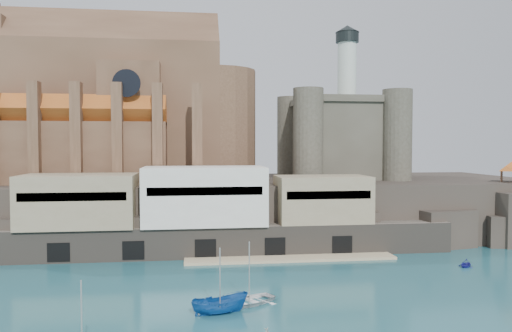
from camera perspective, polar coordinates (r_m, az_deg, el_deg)
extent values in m
plane|color=#1B4E59|center=(54.77, 5.69, -14.87)|extent=(300.00, 300.00, 0.00)
cube|color=black|center=(92.39, 0.08, -4.58)|extent=(100.00, 34.00, 10.00)
cube|color=black|center=(79.99, -26.54, -7.38)|extent=(9.00, 5.00, 6.00)
cube|color=black|center=(76.28, -15.01, -7.68)|extent=(9.00, 5.00, 6.00)
cube|color=black|center=(75.91, -2.07, -7.64)|extent=(9.00, 5.00, 6.00)
cube|color=black|center=(79.28, 10.36, -7.25)|extent=(9.00, 5.00, 6.00)
cube|color=black|center=(85.47, 20.70, -6.66)|extent=(9.00, 5.00, 6.00)
cube|color=#5E554B|center=(74.86, -4.31, -8.38)|extent=(70.00, 6.00, 4.50)
cube|color=tan|center=(72.13, 3.98, -10.49)|extent=(30.00, 4.00, 0.40)
cube|color=black|center=(74.29, -21.61, -9.14)|extent=(3.00, 0.40, 2.60)
cube|color=black|center=(72.50, -13.83, -9.32)|extent=(3.00, 0.40, 2.60)
cube|color=black|center=(72.06, -5.79, -9.33)|extent=(3.00, 0.40, 2.60)
cube|color=black|center=(73.01, 2.18, -9.17)|extent=(3.00, 0.40, 2.60)
cube|color=black|center=(75.28, 9.80, -8.85)|extent=(3.00, 0.40, 2.60)
cube|color=gray|center=(76.58, -19.52, -3.73)|extent=(16.00, 9.00, 7.50)
cube|color=silver|center=(74.83, -5.90, -3.36)|extent=(18.00, 9.00, 8.50)
cube|color=gray|center=(77.48, 7.56, -3.72)|extent=(14.00, 8.00, 7.00)
cube|color=brown|center=(94.17, -16.06, 5.82)|extent=(38.00, 14.00, 24.00)
cube|color=brown|center=(95.65, -16.14, 13.01)|extent=(38.00, 13.01, 13.01)
cylinder|color=brown|center=(93.13, -4.37, 4.71)|extent=(14.00, 14.00, 20.00)
cube|color=brown|center=(93.55, -13.61, 4.64)|extent=(10.00, 20.00, 20.00)
cube|color=brown|center=(85.39, -19.62, 1.43)|extent=(28.00, 5.00, 10.00)
cube|color=brown|center=(104.03, -17.40, 1.61)|extent=(28.00, 5.00, 10.00)
cube|color=#AB521D|center=(85.54, -19.69, 5.86)|extent=(28.00, 5.66, 5.66)
cube|color=#AB521D|center=(104.16, -17.45, 5.25)|extent=(28.00, 5.66, 5.66)
cube|color=brown|center=(98.96, -27.09, 6.64)|extent=(4.00, 10.00, 28.00)
cylinder|color=black|center=(82.09, -14.58, 9.15)|extent=(4.40, 0.30, 4.40)
cube|color=brown|center=(83.93, -23.97, 3.40)|extent=(1.60, 2.20, 16.00)
cube|color=brown|center=(82.38, -19.82, 3.48)|extent=(1.60, 2.20, 16.00)
cube|color=brown|center=(81.27, -15.54, 3.56)|extent=(1.60, 2.20, 16.00)
cube|color=brown|center=(80.62, -11.17, 3.61)|extent=(1.60, 2.20, 16.00)
cube|color=brown|center=(80.45, -6.75, 3.64)|extent=(1.60, 2.20, 16.00)
cube|color=#413E33|center=(96.06, 9.52, 2.83)|extent=(16.00, 16.00, 14.00)
cube|color=#413E33|center=(96.40, 9.55, 7.23)|extent=(17.00, 17.00, 1.20)
cylinder|color=#413E33|center=(86.26, 5.97, 3.56)|extent=(5.20, 5.20, 16.00)
cylinder|color=#413E33|center=(91.29, 15.81, 3.42)|extent=(5.20, 5.20, 16.00)
cylinder|color=#413E33|center=(101.90, 3.90, 3.39)|extent=(5.20, 5.20, 16.00)
cylinder|color=#413E33|center=(106.18, 12.41, 3.30)|extent=(5.20, 5.20, 16.00)
cylinder|color=silver|center=(99.51, 10.35, 10.32)|extent=(3.60, 3.60, 12.00)
cylinder|color=black|center=(100.72, 10.39, 14.26)|extent=(4.40, 4.40, 2.00)
cone|color=black|center=(101.06, 10.39, 15.15)|extent=(4.60, 4.60, 1.40)
cube|color=black|center=(90.23, 26.50, -6.61)|extent=(6.00, 5.00, 5.00)
cylinder|color=brown|center=(94.52, 26.24, -1.45)|extent=(0.36, 0.36, 3.20)
imported|color=#154C97|center=(50.28, -4.13, -16.46)|extent=(2.63, 2.59, 5.69)
imported|color=white|center=(53.08, -0.77, -15.43)|extent=(3.26, 4.16, 5.83)
imported|color=navy|center=(73.48, 22.85, -10.56)|extent=(2.58, 2.66, 2.68)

